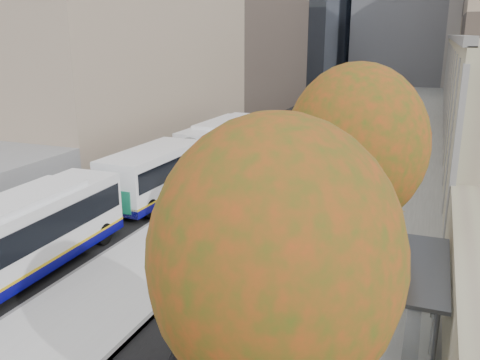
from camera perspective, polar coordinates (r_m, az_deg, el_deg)
The scene contains 8 objects.
bus_platform at distance 39.05m, azimuth 6.48°, elevation 3.63°, with size 4.25×150.00×0.15m, color silver.
sidewalk at distance 37.90m, azimuth 18.25°, elevation 2.48°, with size 4.75×150.00×0.08m, color slate.
bus_shelter at distance 14.31m, azimuth 19.29°, elevation -10.65°, with size 1.90×4.40×2.53m.
tree_b at distance 7.99m, azimuth 3.98°, elevation -8.90°, with size 4.00×4.00×6.97m.
tree_c at distance 15.41m, azimuth 12.91°, elevation 3.85°, with size 4.20×4.20×7.28m.
bus_far at distance 30.60m, azimuth -4.70°, elevation 3.00°, with size 2.94×16.80×2.79m.
cyclist at distance 14.04m, azimuth -6.34°, elevation -16.65°, with size 0.66×1.77×2.25m.
distant_car at distance 45.04m, azimuth 3.30°, elevation 6.19°, with size 1.71×4.24×1.44m, color white.
Camera 1 is at (5.69, -1.94, 8.40)m, focal length 38.00 mm.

